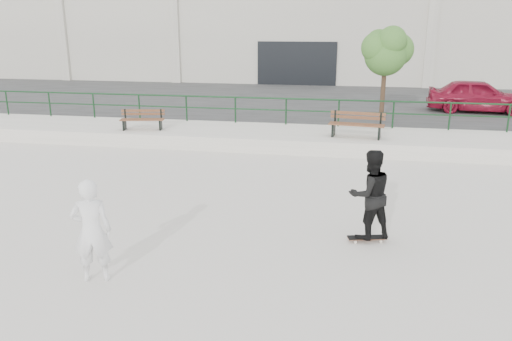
% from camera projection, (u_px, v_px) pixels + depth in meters
% --- Properties ---
extents(ground, '(120.00, 120.00, 0.00)m').
position_uv_depth(ground, '(161.00, 256.00, 9.44)').
color(ground, beige).
rests_on(ground, ground).
extents(ledge, '(30.00, 3.00, 0.50)m').
position_uv_depth(ledge, '(254.00, 137.00, 18.33)').
color(ledge, silver).
rests_on(ledge, ground).
extents(parking_strip, '(60.00, 14.00, 0.50)m').
position_uv_depth(parking_strip, '(284.00, 103.00, 26.35)').
color(parking_strip, '#323232').
rests_on(parking_strip, ground).
extents(railing, '(28.00, 0.06, 1.03)m').
position_uv_depth(railing, '(260.00, 105.00, 19.28)').
color(railing, '#153A1D').
rests_on(railing, ledge).
extents(commercial_building, '(44.20, 16.33, 8.00)m').
position_uv_depth(commercial_building, '(308.00, 20.00, 38.34)').
color(commercial_building, silver).
rests_on(commercial_building, ground).
extents(bench_left, '(1.65, 0.77, 0.73)m').
position_uv_depth(bench_left, '(143.00, 120.00, 18.30)').
color(bench_left, brown).
rests_on(bench_left, ledge).
extents(bench_right, '(1.92, 0.77, 0.86)m').
position_uv_depth(bench_right, '(357.00, 125.00, 17.04)').
color(bench_right, brown).
rests_on(bench_right, ledge).
extents(tree, '(2.07, 1.84, 3.69)m').
position_uv_depth(tree, '(387.00, 50.00, 19.56)').
color(tree, '#4E3827').
rests_on(tree, parking_strip).
extents(red_car, '(4.37, 2.09, 1.44)m').
position_uv_depth(red_car, '(478.00, 96.00, 21.86)').
color(red_car, maroon).
rests_on(red_car, parking_strip).
extents(skateboard, '(0.81, 0.38, 0.09)m').
position_uv_depth(skateboard, '(367.00, 238.00, 10.09)').
color(skateboard, black).
rests_on(skateboard, ground).
extents(standing_skater, '(1.09, 1.00, 1.81)m').
position_uv_depth(standing_skater, '(370.00, 194.00, 9.83)').
color(standing_skater, black).
rests_on(standing_skater, skateboard).
extents(seated_skater, '(0.77, 0.63, 1.82)m').
position_uv_depth(seated_skater, '(92.00, 231.00, 8.33)').
color(seated_skater, white).
rests_on(seated_skater, ground).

